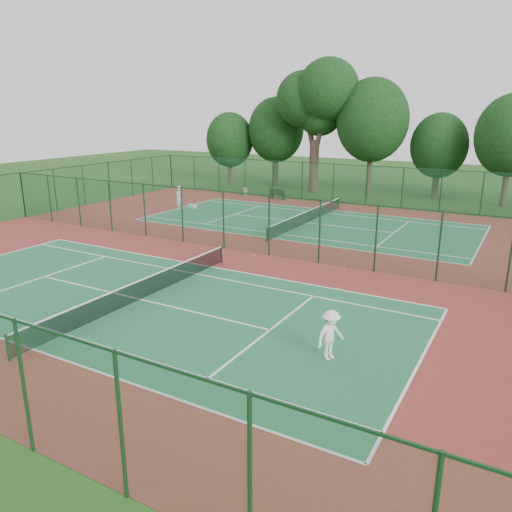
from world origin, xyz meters
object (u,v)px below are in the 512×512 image
Objects in this scene: kit_bag at (192,206)px; player_near at (331,335)px; trash_bin at (245,192)px; bench at (277,194)px; player_far at (179,198)px; big_tree at (318,99)px.

player_near is at bearing -31.39° from kit_bag.
bench reaches higher than trash_bin.
bench is (4.77, 8.64, -0.49)m from player_far.
trash_bin is at bearing -132.10° from big_tree.
big_tree reaches higher than bench.
player_near is 0.86× the size of player_far.
bench reaches higher than kit_bag.
player_far is 17.70m from big_tree.
player_far is 1.19× the size of bench.
player_far is 9.89m from bench.
big_tree is at bearing 48.66° from player_near.
bench is 10.50m from big_tree.
player_far is (-20.58, 18.25, 0.14)m from player_near.
big_tree is (-14.55, 32.79, 8.25)m from player_near.
player_far is 2.55× the size of trash_bin.
player_near is 28.20m from kit_bag.
kit_bag is (-4.42, -7.27, -0.38)m from bench.
kit_bag is 0.06× the size of big_tree.
trash_bin is at bearing 60.33° from player_near.
big_tree reaches higher than player_near.
player_far reaches higher than bench.
player_far is 0.16× the size of big_tree.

